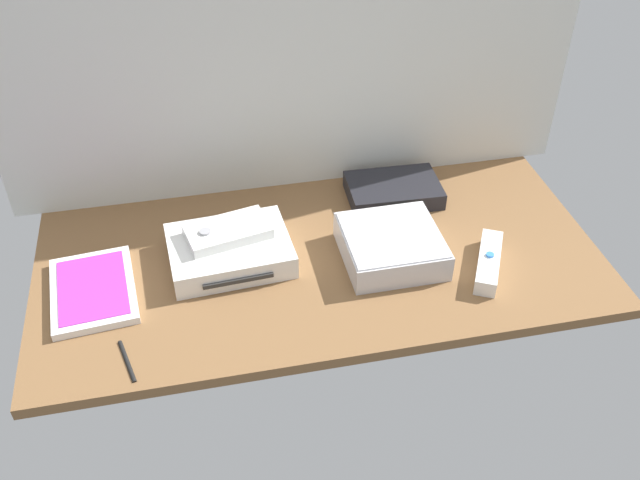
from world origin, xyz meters
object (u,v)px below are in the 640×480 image
(network_router, at_px, (393,190))
(remote_classic_pad, at_px, (228,231))
(game_console, at_px, (230,251))
(game_case, at_px, (93,290))
(remote_wand, at_px, (489,262))
(mini_computer, at_px, (391,245))
(stylus_pen, at_px, (127,360))

(network_router, bearing_deg, remote_classic_pad, -159.69)
(network_router, height_order, remote_classic_pad, remote_classic_pad)
(game_console, height_order, game_case, game_console)
(remote_wand, bearing_deg, mini_computer, -175.75)
(game_case, xyz_separation_m, remote_wand, (0.67, -0.08, 0.01))
(network_router, bearing_deg, mini_computer, -105.89)
(mini_computer, distance_m, remote_wand, 0.17)
(remote_wand, relative_size, remote_classic_pad, 0.94)
(game_case, height_order, network_router, network_router)
(game_console, relative_size, stylus_pen, 2.45)
(mini_computer, xyz_separation_m, game_case, (-0.52, 0.01, -0.02))
(game_case, height_order, remote_wand, remote_wand)
(game_case, relative_size, stylus_pen, 2.24)
(mini_computer, bearing_deg, remote_classic_pad, 167.10)
(remote_classic_pad, xyz_separation_m, stylus_pen, (-0.18, -0.22, -0.05))
(remote_wand, xyz_separation_m, stylus_pen, (-0.62, -0.09, -0.01))
(remote_wand, height_order, stylus_pen, remote_wand)
(remote_wand, bearing_deg, game_case, -159.39)
(network_router, bearing_deg, game_case, -161.90)
(mini_computer, distance_m, remote_classic_pad, 0.29)
(game_case, bearing_deg, stylus_pen, -77.10)
(remote_classic_pad, bearing_deg, mini_computer, -25.12)
(remote_wand, bearing_deg, network_router, 139.78)
(game_console, relative_size, network_router, 1.19)
(game_case, distance_m, remote_classic_pad, 0.25)
(mini_computer, height_order, stylus_pen, mini_computer)
(network_router, relative_size, remote_wand, 1.24)
(network_router, height_order, remote_wand, same)
(remote_classic_pad, relative_size, stylus_pen, 1.75)
(remote_classic_pad, bearing_deg, game_case, -179.44)
(game_case, bearing_deg, network_router, 10.60)
(game_case, bearing_deg, remote_classic_pad, 7.36)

